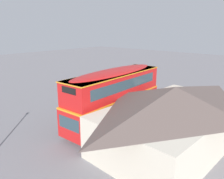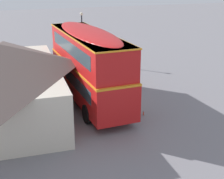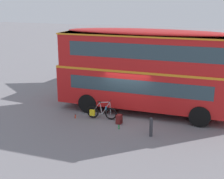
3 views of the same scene
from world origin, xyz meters
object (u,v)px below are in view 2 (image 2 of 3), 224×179
object	(u,v)px
double_decker_bus	(89,63)
street_lamp	(82,32)
touring_bicycle	(128,103)
backpack_on_ground	(125,97)
water_bottle_green_metal	(133,97)
kerb_bollard	(127,83)
water_bottle_red_squeeze	(143,113)

from	to	relation	value
double_decker_bus	street_lamp	xyz separation A→B (m)	(9.84, -2.12, 0.26)
touring_bicycle	backpack_on_ground	bearing A→B (deg)	-13.87
double_decker_bus	water_bottle_green_metal	world-z (taller)	double_decker_bus
touring_bicycle	double_decker_bus	bearing A→B (deg)	44.87
double_decker_bus	touring_bicycle	size ratio (longest dim) A/B	6.01
water_bottle_green_metal	street_lamp	bearing A→B (deg)	4.52
backpack_on_ground	water_bottle_green_metal	xyz separation A→B (m)	(0.25, -0.67, -0.17)
touring_bicycle	kerb_bollard	distance (m)	3.41
water_bottle_red_squeeze	street_lamp	world-z (taller)	street_lamp
touring_bicycle	kerb_bollard	bearing A→B (deg)	-20.77
backpack_on_ground	street_lamp	xyz separation A→B (m)	(10.63, 0.15, 2.62)
street_lamp	kerb_bollard	bearing A→B (deg)	-172.97
double_decker_bus	backpack_on_ground	distance (m)	3.37
backpack_on_ground	water_bottle_green_metal	world-z (taller)	backpack_on_ground
double_decker_bus	kerb_bollard	size ratio (longest dim) A/B	10.58
touring_bicycle	backpack_on_ground	xyz separation A→B (m)	(1.20, -0.30, -0.09)
water_bottle_red_squeeze	kerb_bollard	bearing A→B (deg)	-9.27
backpack_on_ground	water_bottle_red_squeeze	size ratio (longest dim) A/B	2.39
water_bottle_red_squeeze	kerb_bollard	xyz separation A→B (m)	(4.51, -0.74, 0.39)
touring_bicycle	water_bottle_red_squeeze	distance (m)	1.43
double_decker_bus	backpack_on_ground	size ratio (longest dim) A/B	18.82
touring_bicycle	water_bottle_green_metal	size ratio (longest dim) A/B	7.10
backpack_on_ground	water_bottle_red_squeeze	world-z (taller)	backpack_on_ground
street_lamp	water_bottle_red_squeeze	bearing A→B (deg)	-178.57
touring_bicycle	water_bottle_red_squeeze	bearing A→B (deg)	-160.36
touring_bicycle	water_bottle_red_squeeze	xyz separation A→B (m)	(-1.32, -0.47, -0.27)
double_decker_bus	touring_bicycle	world-z (taller)	double_decker_bus
touring_bicycle	backpack_on_ground	world-z (taller)	touring_bicycle
water_bottle_green_metal	street_lamp	world-z (taller)	street_lamp
double_decker_bus	street_lamp	bearing A→B (deg)	-12.15
water_bottle_green_metal	double_decker_bus	bearing A→B (deg)	79.67
touring_bicycle	street_lamp	distance (m)	12.09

